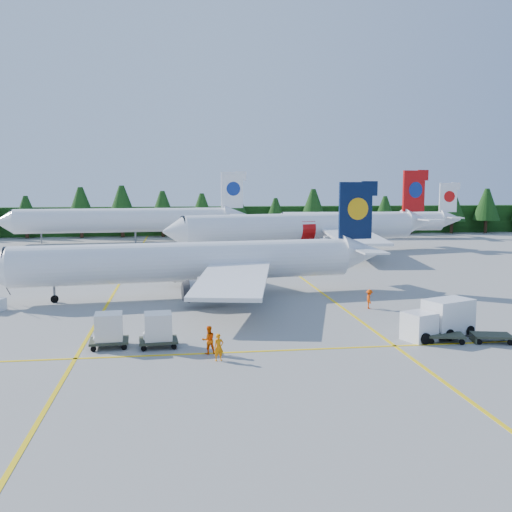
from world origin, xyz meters
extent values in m
plane|color=gray|center=(0.00, 0.00, 0.00)|extent=(320.00, 320.00, 0.00)
cube|color=yellow|center=(-14.00, 20.00, 0.01)|extent=(0.25, 120.00, 0.01)
cube|color=yellow|center=(6.00, 20.00, 0.01)|extent=(0.25, 120.00, 0.01)
cube|color=yellow|center=(0.00, -6.00, 0.01)|extent=(80.00, 0.25, 0.01)
cube|color=black|center=(0.00, 82.00, 3.00)|extent=(220.00, 4.00, 6.00)
cylinder|color=white|center=(-6.99, 12.78, 3.29)|extent=(31.29, 7.14, 3.66)
cube|color=#071433|center=(9.82, 14.69, 7.86)|extent=(3.49, 0.71, 5.67)
cube|color=white|center=(-5.14, 20.81, 2.74)|extent=(10.67, 14.75, 1.04)
cylinder|color=slate|center=(-6.68, 18.15, 1.46)|extent=(3.30, 2.26, 1.92)
cube|color=white|center=(-3.38, 5.37, 2.74)|extent=(8.11, 14.53, 1.04)
cylinder|color=slate|center=(-5.48, 7.61, 1.46)|extent=(3.30, 2.26, 1.92)
cylinder|color=slate|center=(-18.72, 11.44, 0.78)|extent=(0.22, 0.22, 1.55)
cylinder|color=white|center=(11.36, 45.43, 3.97)|extent=(37.43, 13.17, 4.41)
cone|color=white|center=(-8.33, 40.62, 3.97)|extent=(4.04, 5.01, 4.41)
cube|color=red|center=(31.16, 50.27, 9.47)|extent=(4.16, 1.37, 6.83)
cube|color=white|center=(12.35, 55.31, 3.30)|extent=(14.31, 17.53, 1.25)
cylinder|color=slate|center=(10.91, 51.90, 1.76)|extent=(4.19, 3.14, 2.31)
cube|color=white|center=(16.80, 37.12, 3.30)|extent=(7.82, 16.97, 1.25)
cylinder|color=slate|center=(13.95, 39.49, 1.76)|extent=(4.19, 3.14, 2.31)
cylinder|color=slate|center=(-2.46, 42.05, 0.94)|extent=(0.26, 0.26, 1.87)
cylinder|color=white|center=(-17.83, 67.83, 4.02)|extent=(38.18, 7.54, 4.46)
cone|color=white|center=(-38.30, 66.16, 4.02)|extent=(3.48, 4.70, 4.46)
cube|color=white|center=(2.75, 69.51, 9.60)|extent=(4.26, 0.73, 6.92)
cylinder|color=slate|center=(-32.20, 66.66, 0.89)|extent=(0.27, 0.27, 1.79)
cylinder|color=white|center=(28.81, 69.28, 3.38)|extent=(32.07, 5.93, 3.75)
cone|color=white|center=(11.59, 70.47, 3.38)|extent=(2.88, 3.92, 3.75)
cube|color=white|center=(46.11, 68.09, 8.06)|extent=(3.58, 0.57, 5.81)
cylinder|color=slate|center=(16.72, 70.11, 0.75)|extent=(0.23, 0.23, 1.50)
cube|color=slate|center=(-23.09, 12.19, 3.33)|extent=(1.90, 1.54, 0.11)
cube|color=white|center=(8.11, -4.89, 0.95)|extent=(2.34, 2.34, 1.90)
cube|color=black|center=(8.11, -4.89, 1.40)|extent=(2.06, 2.16, 0.81)
cube|color=white|center=(10.64, -3.90, 1.36)|extent=(3.76, 3.04, 2.35)
cube|color=#353B2B|center=(9.65, -5.46, 0.46)|extent=(2.77, 2.08, 0.14)
cube|color=#353B2B|center=(12.70, -5.98, 0.46)|extent=(2.77, 2.08, 0.14)
cube|color=#353B2B|center=(-12.25, -3.78, 0.44)|extent=(2.55, 2.04, 0.15)
cube|color=silver|center=(-12.25, -3.78, 1.38)|extent=(1.82, 1.77, 1.71)
cube|color=#353B2B|center=(-9.13, -4.12, 0.44)|extent=(2.55, 2.04, 0.15)
cube|color=silver|center=(-9.13, -4.12, 1.38)|extent=(1.82, 1.77, 1.71)
imported|color=orange|center=(-5.51, -7.55, 0.82)|extent=(0.67, 0.52, 1.63)
imported|color=#FF5C05|center=(-6.02, -6.05, 0.88)|extent=(0.98, 0.83, 1.76)
imported|color=#ED4304|center=(8.15, 5.19, 0.82)|extent=(0.59, 0.76, 1.64)
camera|label=1|loc=(-7.81, -40.27, 10.25)|focal=40.00mm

